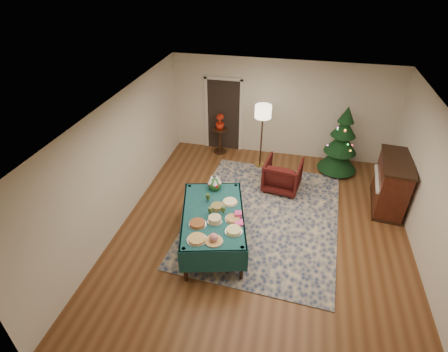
% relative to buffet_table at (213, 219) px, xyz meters
% --- Properties ---
extents(room_shell, '(7.00, 7.00, 7.00)m').
position_rel_buffet_table_xyz_m(room_shell, '(0.92, 0.52, 0.71)').
color(room_shell, '#593319').
rests_on(room_shell, ground).
extents(doorway, '(1.08, 0.04, 2.16)m').
position_rel_buffet_table_xyz_m(doorway, '(-0.68, 4.01, 0.46)').
color(doorway, black).
rests_on(doorway, ground).
extents(rug, '(3.48, 4.41, 0.02)m').
position_rel_buffet_table_xyz_m(rug, '(0.89, 1.07, -0.63)').
color(rug, '#13214A').
rests_on(rug, ground).
extents(buffet_table, '(1.66, 2.27, 0.79)m').
position_rel_buffet_table_xyz_m(buffet_table, '(0.00, 0.00, 0.00)').
color(buffet_table, black).
rests_on(buffet_table, ground).
extents(platter_0, '(0.35, 0.35, 0.05)m').
position_rel_buffet_table_xyz_m(platter_0, '(-0.10, -0.77, 0.18)').
color(platter_0, silver).
rests_on(platter_0, buffet_table).
extents(platter_1, '(0.33, 0.33, 0.17)m').
position_rel_buffet_table_xyz_m(platter_1, '(0.20, -0.74, 0.23)').
color(platter_1, silver).
rests_on(platter_1, buffet_table).
extents(platter_2, '(0.32, 0.32, 0.07)m').
position_rel_buffet_table_xyz_m(platter_2, '(0.49, -0.43, 0.19)').
color(platter_2, silver).
rests_on(platter_2, buffet_table).
extents(platter_3, '(0.33, 0.33, 0.06)m').
position_rel_buffet_table_xyz_m(platter_3, '(-0.19, -0.38, 0.18)').
color(platter_3, silver).
rests_on(platter_3, buffet_table).
extents(platter_4, '(0.28, 0.28, 0.11)m').
position_rel_buffet_table_xyz_m(platter_4, '(0.10, -0.23, 0.21)').
color(platter_4, silver).
rests_on(platter_4, buffet_table).
extents(platter_5, '(0.30, 0.30, 0.04)m').
position_rel_buffet_table_xyz_m(platter_5, '(0.41, -0.10, 0.18)').
color(platter_5, silver).
rests_on(platter_5, buffet_table).
extents(platter_6, '(0.28, 0.28, 0.08)m').
position_rel_buffet_table_xyz_m(platter_6, '(0.05, 0.16, 0.19)').
color(platter_6, silver).
rests_on(platter_6, buffet_table).
extents(platter_7, '(0.32, 0.32, 0.04)m').
position_rel_buffet_table_xyz_m(platter_7, '(0.26, 0.39, 0.18)').
color(platter_7, silver).
rests_on(platter_7, buffet_table).
extents(goblet_0, '(0.08, 0.08, 0.19)m').
position_rel_buffet_table_xyz_m(goblet_0, '(-0.18, 0.32, 0.26)').
color(goblet_0, '#2D471E').
rests_on(goblet_0, buffet_table).
extents(goblet_1, '(0.08, 0.08, 0.19)m').
position_rel_buffet_table_xyz_m(goblet_1, '(0.20, 0.01, 0.26)').
color(goblet_1, '#2D471E').
rests_on(goblet_1, buffet_table).
extents(goblet_2, '(0.08, 0.08, 0.19)m').
position_rel_buffet_table_xyz_m(goblet_2, '(-0.03, -0.08, 0.26)').
color(goblet_2, '#2D471E').
rests_on(goblet_2, buffet_table).
extents(napkin_stack, '(0.19, 0.19, 0.04)m').
position_rel_buffet_table_xyz_m(napkin_stack, '(0.54, -0.19, 0.18)').
color(napkin_stack, '#F04293').
rests_on(napkin_stack, buffet_table).
extents(gift_box, '(0.15, 0.15, 0.11)m').
position_rel_buffet_table_xyz_m(gift_box, '(0.49, 0.00, 0.21)').
color(gift_box, '#D43A80').
rests_on(gift_box, buffet_table).
extents(centerpiece, '(0.29, 0.29, 0.33)m').
position_rel_buffet_table_xyz_m(centerpiece, '(-0.16, 0.78, 0.30)').
color(centerpiece, '#1E4C1E').
rests_on(centerpiece, buffet_table).
extents(armchair, '(0.95, 0.91, 0.87)m').
position_rel_buffet_table_xyz_m(armchair, '(1.18, 2.25, -0.20)').
color(armchair, '#3E0F0D').
rests_on(armchair, ground).
extents(floor_lamp, '(0.42, 0.42, 1.75)m').
position_rel_buffet_table_xyz_m(floor_lamp, '(0.51, 3.22, 0.85)').
color(floor_lamp, '#A57F3F').
rests_on(floor_lamp, ground).
extents(side_table, '(0.41, 0.41, 0.74)m').
position_rel_buffet_table_xyz_m(side_table, '(-0.73, 3.72, -0.28)').
color(side_table, black).
rests_on(side_table, ground).
extents(potted_plant, '(0.25, 0.44, 0.25)m').
position_rel_buffet_table_xyz_m(potted_plant, '(-0.73, 3.72, 0.22)').
color(potted_plant, red).
rests_on(potted_plant, side_table).
extents(christmas_tree, '(1.02, 1.02, 1.84)m').
position_rel_buffet_table_xyz_m(christmas_tree, '(2.55, 3.39, 0.19)').
color(christmas_tree, black).
rests_on(christmas_tree, ground).
extents(piano, '(0.79, 1.47, 1.22)m').
position_rel_buffet_table_xyz_m(piano, '(3.60, 2.09, -0.04)').
color(piano, black).
rests_on(piano, ground).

